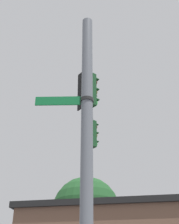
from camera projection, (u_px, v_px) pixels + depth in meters
The scene contains 7 objects.
signal_pole at pixel (87, 157), 6.33m from camera, with size 0.26×0.26×7.75m, color slate.
mast_arm at pixel (90, 91), 10.18m from camera, with size 0.19×0.19×5.14m, color slate.
traffic_light_nearest_pole at pixel (89, 90), 8.68m from camera, with size 0.54×0.49×1.31m.
traffic_light_mid_inner at pixel (91, 134), 11.27m from camera, with size 0.54×0.49×1.31m.
street_name_sign at pixel (73, 101), 7.00m from camera, with size 0.92×1.08×0.22m.
bird_flying at pixel (93, 97), 13.82m from camera, with size 0.40×0.27×0.11m.
tree_by_storefront at pixel (86, 212), 21.31m from camera, with size 4.76×4.76×8.29m.
Camera 1 is at (4.73, -3.68, 1.62)m, focal length 48.94 mm.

